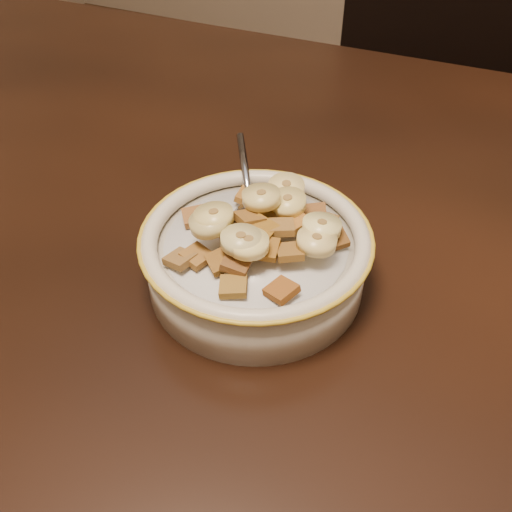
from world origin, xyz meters
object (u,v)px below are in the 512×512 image
at_px(cereal_bowl, 256,263).
at_px(table, 182,218).
at_px(chair, 414,186).
at_px(spoon, 252,217).

bearing_deg(cereal_bowl, table, 148.40).
height_order(chair, cereal_bowl, chair).
xyz_separation_m(table, chair, (0.17, 0.52, -0.25)).
xyz_separation_m(table, spoon, (0.10, -0.05, 0.07)).
xyz_separation_m(table, cereal_bowl, (0.12, -0.07, 0.04)).
relative_size(table, chair, 1.44).
relative_size(table, spoon, 32.18).
bearing_deg(cereal_bowl, spoon, 121.14).
distance_m(table, spoon, 0.13).
distance_m(chair, cereal_bowl, 0.66).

